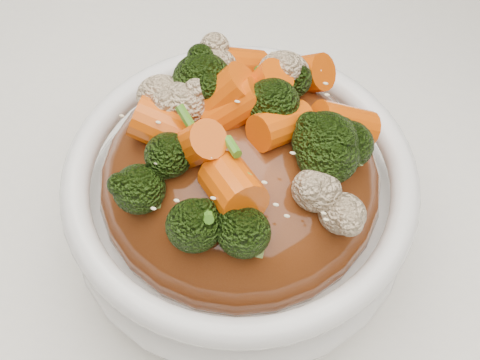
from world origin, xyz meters
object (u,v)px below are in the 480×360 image
(bowl, at_px, (240,208))
(broccoli, at_px, (240,119))
(carrots, at_px, (240,118))
(dining_table, at_px, (221,351))

(bowl, height_order, broccoli, broccoli)
(bowl, relative_size, carrots, 1.26)
(bowl, distance_m, broccoli, 0.09)
(dining_table, distance_m, broccoli, 0.52)
(carrots, xyz_separation_m, broccoli, (0.00, 0.00, -0.00))
(dining_table, xyz_separation_m, broccoli, (0.04, -0.06, 0.51))
(carrots, bearing_deg, dining_table, 125.88)
(bowl, distance_m, carrots, 0.09)
(broccoli, bearing_deg, carrots, 0.00)
(dining_table, height_order, bowl, bowl)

